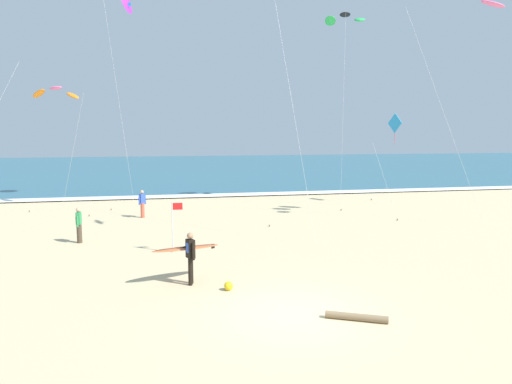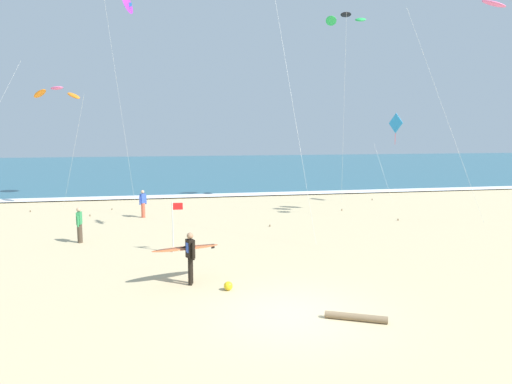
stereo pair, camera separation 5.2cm
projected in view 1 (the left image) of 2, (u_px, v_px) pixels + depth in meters
The scene contains 13 objects.
ground_plane at pixel (292, 314), 12.62m from camera, with size 160.00×160.00×0.00m, color #CCB789.
ocean_water at pixel (187, 167), 64.57m from camera, with size 160.00×60.00×0.08m, color #2D6075.
shoreline_foam at pixel (207, 195), 35.69m from camera, with size 160.00×1.76×0.01m, color white.
surfer_lead at pixel (188, 252), 15.10m from camera, with size 2.36×1.26×1.71m.
kite_arc_rose_mid at pixel (56, 93), 28.43m from camera, with size 3.44×3.94×7.65m.
kite_delta_violet_high at pixel (127, 3), 30.87m from camera, with size 1.77×3.85×14.14m.
kite_diamond_cobalt_low at pixel (394, 125), 31.21m from camera, with size 0.74×2.76×6.14m.
kite_arc_charcoal_close at pixel (345, 19), 30.32m from camera, with size 2.82×3.57×12.56m.
bystander_green_top at pixel (79, 225), 20.63m from camera, with size 0.22×0.50×1.59m.
bystander_blue_top at pixel (142, 204), 26.75m from camera, with size 0.40×0.35×1.59m.
lifeguard_flag at pixel (174, 222), 18.96m from camera, with size 0.45×0.05×2.10m.
beach_ball at pixel (229, 286), 14.49m from camera, with size 0.28×0.28×0.28m, color yellow.
driftwood_log at pixel (356, 317), 12.17m from camera, with size 0.19×0.19×1.61m, color #846B4C.
Camera 1 is at (-3.34, -11.67, 4.89)m, focal length 32.76 mm.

